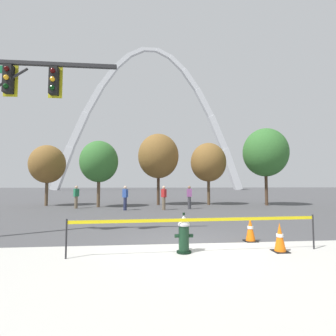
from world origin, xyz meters
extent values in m
plane|color=#474749|center=(0.00, 0.00, 0.00)|extent=(240.00, 240.00, 0.00)
cube|color=#B7B5AD|center=(0.00, -3.95, 0.01)|extent=(40.00, 8.00, 0.01)
cylinder|color=black|center=(-0.20, -0.85, 0.03)|extent=(0.36, 0.36, 0.05)
cylinder|color=#14331E|center=(-0.20, -0.85, 0.36)|extent=(0.26, 0.26, 0.62)
cylinder|color=#B7B7BC|center=(-0.20, -0.85, 0.69)|extent=(0.30, 0.30, 0.04)
cone|color=#B7B7BC|center=(-0.20, -0.85, 0.82)|extent=(0.30, 0.30, 0.22)
cylinder|color=black|center=(-0.20, -0.85, 0.96)|extent=(0.06, 0.06, 0.06)
cylinder|color=#14331E|center=(-0.38, -0.85, 0.42)|extent=(0.10, 0.09, 0.09)
cylinder|color=#14331E|center=(-0.02, -0.85, 0.42)|extent=(0.10, 0.09, 0.09)
cylinder|color=#14331E|center=(-0.20, -0.65, 0.33)|extent=(0.13, 0.14, 0.13)
cylinder|color=black|center=(-0.20, -0.57, 0.33)|extent=(0.15, 0.03, 0.15)
cylinder|color=#232326|center=(-2.95, -1.09, 0.45)|extent=(0.04, 0.04, 0.90)
cylinder|color=#232326|center=(3.24, -0.81, 0.45)|extent=(0.04, 0.04, 0.90)
cube|color=yellow|center=(0.14, -0.95, 0.82)|extent=(6.19, 0.28, 0.08)
cube|color=black|center=(2.22, -0.98, 0.01)|extent=(0.36, 0.36, 0.03)
cone|color=orange|center=(2.22, -0.98, 0.38)|extent=(0.28, 0.28, 0.70)
cylinder|color=white|center=(2.22, -0.98, 0.42)|extent=(0.17, 0.17, 0.08)
cube|color=black|center=(1.96, 0.17, 0.01)|extent=(0.36, 0.36, 0.03)
cone|color=orange|center=(1.96, 0.17, 0.38)|extent=(0.28, 0.28, 0.70)
cylinder|color=white|center=(1.96, 0.17, 0.42)|extent=(0.17, 0.17, 0.08)
cube|color=#232326|center=(-4.54, 1.07, 5.60)|extent=(4.80, 0.12, 0.12)
cylinder|color=#232326|center=(-5.50, 1.07, 5.05)|extent=(1.11, 0.08, 0.81)
cube|color=black|center=(-5.54, 1.07, 5.05)|extent=(0.26, 0.24, 0.90)
cube|color=gold|center=(-5.54, 1.21, 5.05)|extent=(0.44, 0.03, 1.04)
sphere|color=#360606|center=(-5.54, 0.94, 5.33)|extent=(0.16, 0.16, 0.16)
sphere|color=orange|center=(-5.54, 0.94, 5.05)|extent=(0.16, 0.16, 0.16)
sphere|color=black|center=(-5.54, 0.94, 4.77)|extent=(0.16, 0.16, 0.16)
cube|color=black|center=(-4.14, 1.07, 5.05)|extent=(0.26, 0.24, 0.90)
cube|color=gold|center=(-4.14, 1.21, 5.05)|extent=(0.44, 0.03, 1.04)
sphere|color=#360606|center=(-4.14, 0.94, 5.33)|extent=(0.16, 0.16, 0.16)
sphere|color=orange|center=(-4.14, 0.94, 5.05)|extent=(0.16, 0.16, 0.16)
sphere|color=black|center=(-4.14, 0.94, 4.77)|extent=(0.16, 0.16, 0.16)
cube|color=silver|center=(-25.68, 67.28, 6.28)|extent=(6.33, 2.13, 13.35)
cube|color=silver|center=(-21.40, 67.28, 17.81)|extent=(6.12, 1.94, 11.30)
cube|color=silver|center=(-17.12, 67.28, 27.23)|extent=(5.89, 1.76, 9.27)
cube|color=silver|center=(-12.84, 67.28, 34.56)|extent=(5.63, 1.57, 7.25)
cube|color=silver|center=(-8.56, 67.28, 39.80)|extent=(5.32, 1.38, 5.25)
cube|color=silver|center=(-4.28, 67.28, 42.94)|extent=(4.89, 1.19, 3.21)
cube|color=silver|center=(0.00, 67.28, 43.99)|extent=(4.38, 1.00, 1.00)
cube|color=silver|center=(4.28, 67.28, 42.94)|extent=(4.89, 1.19, 3.21)
cube|color=silver|center=(8.56, 67.28, 39.80)|extent=(5.32, 1.38, 5.25)
cube|color=silver|center=(12.84, 67.28, 34.56)|extent=(5.63, 1.57, 7.25)
cube|color=silver|center=(17.12, 67.28, 27.23)|extent=(5.89, 1.76, 9.27)
cube|color=silver|center=(21.40, 67.28, 17.81)|extent=(6.12, 1.94, 11.30)
cube|color=silver|center=(25.68, 67.28, 6.28)|extent=(6.33, 2.13, 13.35)
cylinder|color=brown|center=(-9.00, 13.30, 1.04)|extent=(0.24, 0.24, 2.07)
ellipsoid|color=brown|center=(-9.00, 13.30, 3.32)|extent=(2.76, 2.76, 3.04)
cylinder|color=brown|center=(-4.67, 11.79, 1.07)|extent=(0.24, 0.24, 2.14)
ellipsoid|color=#336B2D|center=(-4.67, 11.79, 3.42)|extent=(2.85, 2.85, 3.13)
cylinder|color=#473323|center=(-0.11, 13.33, 1.27)|extent=(0.24, 0.24, 2.54)
ellipsoid|color=brown|center=(-0.11, 13.33, 4.06)|extent=(3.39, 3.39, 3.72)
cylinder|color=brown|center=(4.09, 13.09, 1.11)|extent=(0.24, 0.24, 2.22)
ellipsoid|color=brown|center=(4.09, 13.09, 3.55)|extent=(2.96, 2.96, 3.26)
cylinder|color=#473323|center=(8.62, 12.12, 1.35)|extent=(0.24, 0.24, 2.70)
ellipsoid|color=#336B2D|center=(8.62, 12.12, 4.31)|extent=(3.60, 3.60, 3.95)
cylinder|color=#38383D|center=(1.87, 9.83, 0.42)|extent=(0.22, 0.22, 0.84)
cube|color=#995193|center=(1.87, 9.83, 1.11)|extent=(0.35, 0.22, 0.54)
sphere|color=#936B4C|center=(1.87, 9.83, 1.49)|extent=(0.20, 0.20, 0.20)
cylinder|color=brown|center=(0.06, 9.32, 0.42)|extent=(0.22, 0.22, 0.84)
cube|color=#B22323|center=(0.06, 9.32, 1.11)|extent=(0.36, 0.39, 0.54)
sphere|color=beige|center=(0.06, 9.32, 1.49)|extent=(0.20, 0.20, 0.20)
cylinder|color=brown|center=(-6.05, 10.92, 0.42)|extent=(0.22, 0.22, 0.84)
cube|color=#23754C|center=(-6.05, 10.92, 1.11)|extent=(0.37, 0.39, 0.54)
sphere|color=tan|center=(-6.05, 10.92, 1.49)|extent=(0.20, 0.20, 0.20)
cylinder|color=#232847|center=(-2.49, 9.33, 0.42)|extent=(0.22, 0.22, 0.84)
cube|color=#2D4C99|center=(-2.49, 9.33, 1.11)|extent=(0.39, 0.38, 0.54)
sphere|color=beige|center=(-2.49, 9.33, 1.49)|extent=(0.20, 0.20, 0.20)
camera|label=1|loc=(-1.15, -6.93, 1.70)|focal=26.06mm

